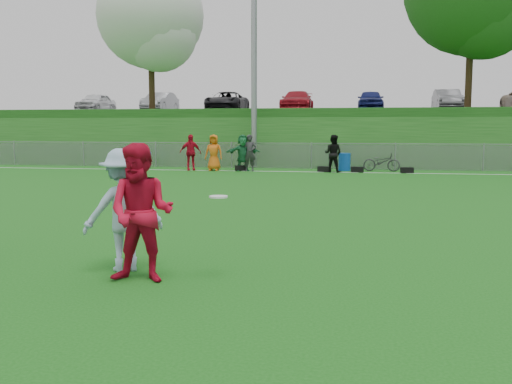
% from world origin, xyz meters
% --- Properties ---
extents(ground, '(120.00, 120.00, 0.00)m').
position_xyz_m(ground, '(0.00, 0.00, 0.00)').
color(ground, '#165712').
rests_on(ground, ground).
extents(sideline_far, '(60.00, 0.10, 0.01)m').
position_xyz_m(sideline_far, '(0.00, 18.00, 0.01)').
color(sideline_far, white).
rests_on(sideline_far, ground).
extents(fence, '(58.00, 0.06, 1.30)m').
position_xyz_m(fence, '(0.00, 20.00, 0.65)').
color(fence, gray).
rests_on(fence, ground).
extents(light_pole, '(1.20, 0.40, 12.15)m').
position_xyz_m(light_pole, '(-3.00, 20.80, 6.71)').
color(light_pole, gray).
rests_on(light_pole, ground).
extents(berm, '(120.00, 18.00, 3.00)m').
position_xyz_m(berm, '(0.00, 31.00, 1.50)').
color(berm, '#184814').
rests_on(berm, ground).
extents(parking_lot, '(120.00, 12.00, 0.10)m').
position_xyz_m(parking_lot, '(0.00, 33.00, 3.05)').
color(parking_lot, black).
rests_on(parking_lot, berm).
extents(tree_white_flowering, '(6.30, 6.30, 8.78)m').
position_xyz_m(tree_white_flowering, '(-9.84, 24.92, 8.32)').
color(tree_white_flowering, black).
rests_on(tree_white_flowering, berm).
extents(car_row, '(32.04, 5.18, 1.44)m').
position_xyz_m(car_row, '(-1.17, 32.00, 3.82)').
color(car_row, white).
rests_on(car_row, parking_lot).
extents(spectator_row, '(7.72, 1.02, 1.69)m').
position_xyz_m(spectator_row, '(-2.76, 18.00, 0.85)').
color(spectator_row, red).
rests_on(spectator_row, ground).
extents(gear_bags, '(8.12, 0.55, 0.26)m').
position_xyz_m(gear_bags, '(1.07, 18.10, 0.13)').
color(gear_bags, black).
rests_on(gear_bags, ground).
extents(player_red_center, '(0.92, 0.72, 1.84)m').
position_xyz_m(player_red_center, '(-0.53, -0.92, 0.92)').
color(player_red_center, red).
rests_on(player_red_center, ground).
extents(player_blue, '(1.30, 1.17, 1.75)m').
position_xyz_m(player_blue, '(-1.00, -0.40, 0.87)').
color(player_blue, '#99B8D5').
rests_on(player_blue, ground).
extents(frisbee, '(0.25, 0.25, 0.02)m').
position_xyz_m(frisbee, '(0.46, -0.68, 1.13)').
color(frisbee, white).
rests_on(frisbee, ground).
extents(recycling_bin, '(0.69, 0.69, 0.83)m').
position_xyz_m(recycling_bin, '(1.64, 19.00, 0.41)').
color(recycling_bin, '#0F4AAC').
rests_on(recycling_bin, ground).
extents(camp_chair, '(0.56, 0.57, 0.81)m').
position_xyz_m(camp_chair, '(-8.14, 18.82, 0.24)').
color(camp_chair, '#0F2CAD').
rests_on(camp_chair, ground).
extents(bicycle, '(1.72, 0.75, 0.88)m').
position_xyz_m(bicycle, '(3.33, 19.00, 0.44)').
color(bicycle, '#2A2A2C').
rests_on(bicycle, ground).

